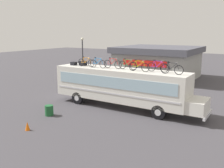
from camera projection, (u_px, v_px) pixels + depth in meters
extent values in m
plane|color=#423F44|center=(119.00, 107.00, 21.03)|extent=(120.00, 120.00, 0.00)
cube|color=silver|center=(119.00, 84.00, 20.63)|extent=(11.53, 2.48, 2.57)
cube|color=silver|center=(198.00, 106.00, 17.50)|extent=(1.26, 2.28, 0.92)
cube|color=#99B7C6|center=(111.00, 83.00, 19.51)|extent=(10.61, 0.04, 0.88)
cube|color=#99B7C6|center=(127.00, 78.00, 21.60)|extent=(10.61, 0.04, 0.88)
cube|color=silver|center=(111.00, 94.00, 19.69)|extent=(11.07, 0.03, 0.12)
cube|color=silver|center=(126.00, 88.00, 21.78)|extent=(11.07, 0.03, 0.12)
cube|color=silver|center=(208.00, 115.00, 17.25)|extent=(0.16, 2.35, 0.24)
cylinder|color=black|center=(158.00, 112.00, 17.98)|extent=(1.06, 0.28, 1.06)
cylinder|color=silver|center=(158.00, 112.00, 17.98)|extent=(0.48, 0.30, 0.48)
cylinder|color=black|center=(169.00, 105.00, 19.81)|extent=(1.06, 0.28, 1.06)
cylinder|color=silver|center=(169.00, 105.00, 19.81)|extent=(0.48, 0.30, 0.48)
cylinder|color=black|center=(78.00, 98.00, 21.85)|extent=(1.06, 0.28, 1.06)
cylinder|color=silver|center=(78.00, 98.00, 21.85)|extent=(0.48, 0.30, 0.48)
cylinder|color=black|center=(92.00, 93.00, 23.68)|extent=(1.06, 0.28, 1.06)
cylinder|color=silver|center=(92.00, 93.00, 23.68)|extent=(0.48, 0.30, 0.48)
cube|color=black|center=(74.00, 64.00, 22.72)|extent=(0.46, 0.47, 0.29)
cube|color=black|center=(83.00, 63.00, 22.51)|extent=(0.62, 0.44, 0.39)
torus|color=black|center=(81.00, 63.00, 21.94)|extent=(0.66, 0.04, 0.66)
torus|color=black|center=(91.00, 63.00, 21.39)|extent=(0.66, 0.04, 0.66)
cylinder|color=orange|center=(84.00, 60.00, 21.73)|extent=(0.20, 0.04, 0.47)
cylinder|color=orange|center=(87.00, 60.00, 21.56)|extent=(0.49, 0.04, 0.45)
cylinder|color=orange|center=(86.00, 58.00, 21.56)|extent=(0.64, 0.04, 0.07)
cylinder|color=orange|center=(83.00, 63.00, 21.84)|extent=(0.41, 0.03, 0.05)
cylinder|color=orange|center=(82.00, 60.00, 21.83)|extent=(0.26, 0.03, 0.49)
cylinder|color=orange|center=(90.00, 61.00, 21.40)|extent=(0.22, 0.03, 0.46)
cylinder|color=silver|center=(89.00, 57.00, 21.39)|extent=(0.03, 0.44, 0.03)
ellipsoid|color=black|center=(83.00, 57.00, 21.72)|extent=(0.20, 0.08, 0.06)
torus|color=black|center=(93.00, 63.00, 21.22)|extent=(0.67, 0.04, 0.67)
torus|color=black|center=(103.00, 64.00, 20.71)|extent=(0.67, 0.04, 0.67)
cylinder|color=#197FDB|center=(96.00, 61.00, 21.01)|extent=(0.19, 0.04, 0.48)
cylinder|color=#197FDB|center=(99.00, 61.00, 20.86)|extent=(0.46, 0.04, 0.46)
cylinder|color=#197FDB|center=(98.00, 58.00, 20.85)|extent=(0.60, 0.04, 0.07)
cylinder|color=#197FDB|center=(95.00, 64.00, 21.12)|extent=(0.38, 0.03, 0.05)
cylinder|color=#197FDB|center=(94.00, 61.00, 21.11)|extent=(0.24, 0.03, 0.50)
cylinder|color=#197FDB|center=(102.00, 61.00, 20.70)|extent=(0.21, 0.03, 0.46)
cylinder|color=silver|center=(101.00, 58.00, 20.69)|extent=(0.03, 0.44, 0.03)
ellipsoid|color=black|center=(95.00, 57.00, 21.00)|extent=(0.20, 0.08, 0.06)
torus|color=black|center=(108.00, 64.00, 20.89)|extent=(0.68, 0.04, 0.68)
torus|color=black|center=(118.00, 65.00, 20.36)|extent=(0.68, 0.04, 0.68)
cylinder|color=red|center=(111.00, 61.00, 20.68)|extent=(0.20, 0.04, 0.48)
cylinder|color=red|center=(114.00, 62.00, 20.53)|extent=(0.48, 0.04, 0.47)
cylinder|color=red|center=(113.00, 59.00, 20.52)|extent=(0.62, 0.04, 0.07)
cylinder|color=red|center=(110.00, 64.00, 20.79)|extent=(0.39, 0.03, 0.05)
cylinder|color=red|center=(109.00, 61.00, 20.78)|extent=(0.25, 0.03, 0.50)
cylinder|color=red|center=(117.00, 62.00, 20.37)|extent=(0.21, 0.03, 0.47)
cylinder|color=silver|center=(116.00, 58.00, 20.36)|extent=(0.03, 0.44, 0.03)
ellipsoid|color=black|center=(110.00, 58.00, 20.67)|extent=(0.20, 0.08, 0.06)
torus|color=black|center=(122.00, 65.00, 20.32)|extent=(0.66, 0.04, 0.66)
torus|color=black|center=(134.00, 66.00, 19.80)|extent=(0.66, 0.04, 0.66)
cylinder|color=green|center=(126.00, 62.00, 20.12)|extent=(0.20, 0.04, 0.47)
cylinder|color=green|center=(129.00, 63.00, 19.96)|extent=(0.47, 0.04, 0.45)
cylinder|color=green|center=(128.00, 60.00, 19.96)|extent=(0.61, 0.04, 0.07)
cylinder|color=green|center=(124.00, 65.00, 20.22)|extent=(0.39, 0.03, 0.05)
cylinder|color=green|center=(124.00, 62.00, 20.22)|extent=(0.25, 0.03, 0.49)
cylinder|color=green|center=(133.00, 63.00, 19.80)|extent=(0.21, 0.03, 0.46)
cylinder|color=silver|center=(132.00, 59.00, 19.79)|extent=(0.03, 0.44, 0.03)
ellipsoid|color=black|center=(125.00, 59.00, 20.10)|extent=(0.20, 0.08, 0.06)
torus|color=black|center=(133.00, 67.00, 19.36)|extent=(0.67, 0.04, 0.67)
torus|color=black|center=(145.00, 68.00, 18.81)|extent=(0.67, 0.04, 0.67)
cylinder|color=#B2B20C|center=(137.00, 64.00, 19.14)|extent=(0.20, 0.04, 0.48)
cylinder|color=#B2B20C|center=(140.00, 64.00, 18.98)|extent=(0.49, 0.04, 0.46)
cylinder|color=#B2B20C|center=(139.00, 61.00, 18.98)|extent=(0.64, 0.04, 0.07)
cylinder|color=#B2B20C|center=(135.00, 67.00, 19.25)|extent=(0.41, 0.03, 0.05)
cylinder|color=#B2B20C|center=(134.00, 64.00, 19.25)|extent=(0.26, 0.03, 0.50)
cylinder|color=#B2B20C|center=(144.00, 64.00, 18.81)|extent=(0.22, 0.03, 0.46)
cylinder|color=silver|center=(143.00, 61.00, 18.81)|extent=(0.03, 0.44, 0.03)
ellipsoid|color=black|center=(136.00, 60.00, 19.13)|extent=(0.20, 0.08, 0.06)
torus|color=black|center=(151.00, 67.00, 19.13)|extent=(0.68, 0.04, 0.68)
torus|color=black|center=(164.00, 68.00, 18.59)|extent=(0.68, 0.04, 0.68)
cylinder|color=purple|center=(155.00, 64.00, 18.91)|extent=(0.20, 0.04, 0.49)
cylinder|color=purple|center=(159.00, 64.00, 18.76)|extent=(0.48, 0.04, 0.47)
cylinder|color=purple|center=(158.00, 61.00, 18.75)|extent=(0.62, 0.04, 0.07)
cylinder|color=purple|center=(154.00, 67.00, 19.02)|extent=(0.39, 0.03, 0.05)
cylinder|color=purple|center=(153.00, 64.00, 19.02)|extent=(0.25, 0.03, 0.51)
cylinder|color=purple|center=(163.00, 65.00, 18.59)|extent=(0.22, 0.03, 0.47)
cylinder|color=silver|center=(162.00, 61.00, 18.59)|extent=(0.03, 0.44, 0.03)
ellipsoid|color=black|center=(154.00, 60.00, 18.90)|extent=(0.20, 0.08, 0.06)
torus|color=black|center=(165.00, 69.00, 18.07)|extent=(0.68, 0.04, 0.68)
torus|color=black|center=(179.00, 70.00, 17.55)|extent=(0.68, 0.04, 0.68)
cylinder|color=black|center=(169.00, 66.00, 17.86)|extent=(0.20, 0.04, 0.48)
cylinder|color=black|center=(173.00, 66.00, 17.71)|extent=(0.47, 0.04, 0.46)
cylinder|color=black|center=(172.00, 63.00, 17.70)|extent=(0.61, 0.04, 0.07)
cylinder|color=black|center=(168.00, 69.00, 17.97)|extent=(0.39, 0.03, 0.05)
cylinder|color=black|center=(167.00, 66.00, 17.96)|extent=(0.25, 0.03, 0.50)
cylinder|color=black|center=(178.00, 67.00, 17.55)|extent=(0.21, 0.03, 0.47)
cylinder|color=silver|center=(177.00, 63.00, 17.54)|extent=(0.03, 0.44, 0.03)
ellipsoid|color=black|center=(168.00, 62.00, 17.84)|extent=(0.20, 0.08, 0.06)
cube|color=#9E9E99|center=(158.00, 65.00, 34.13)|extent=(9.53, 9.04, 3.47)
cube|color=#4C4C56|center=(159.00, 50.00, 33.70)|extent=(10.29, 9.76, 0.78)
cube|color=red|center=(144.00, 63.00, 30.13)|extent=(5.72, 0.16, 0.70)
cylinder|color=#1E592D|center=(49.00, 110.00, 18.83)|extent=(0.62, 0.62, 0.78)
cone|color=orange|center=(27.00, 126.00, 16.00)|extent=(0.30, 0.30, 0.58)
cylinder|color=#38383D|center=(83.00, 62.00, 30.13)|extent=(0.14, 0.14, 5.27)
sphere|color=#F2EDCC|center=(82.00, 39.00, 29.57)|extent=(0.34, 0.34, 0.34)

